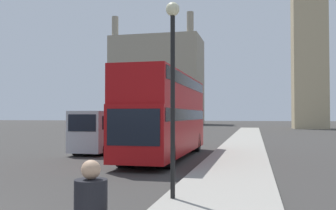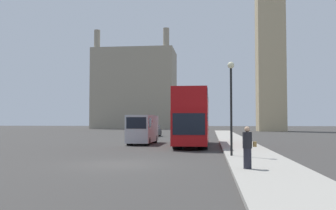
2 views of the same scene
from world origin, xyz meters
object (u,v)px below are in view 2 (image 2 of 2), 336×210
Objects in this scene: red_double_decker_bus at (193,116)px; street_lamp at (231,93)px; white_van at (143,129)px; parked_sedan at (153,131)px; pedestrian at (248,148)px.

street_lamp is at bearing -75.68° from red_double_decker_bus.
white_van is 1.39× the size of parked_sedan.
white_van is 3.63× the size of pedestrian.
red_double_decker_bus is at bearing 100.44° from pedestrian.
street_lamp reaches higher than white_van.
pedestrian is 0.32× the size of street_lamp.
street_lamp is (7.06, -12.10, 2.18)m from white_van.
red_double_decker_bus is 2.61× the size of parked_sedan.
white_van reaches higher than parked_sedan.
pedestrian is 35.41m from parked_sedan.
white_van is 19.16m from pedestrian.
red_double_decker_bus is 2.20× the size of street_lamp.
street_lamp is at bearing 93.24° from pedestrian.
red_double_decker_bus is at bearing -71.72° from parked_sedan.
red_double_decker_bus is at bearing 104.32° from street_lamp.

